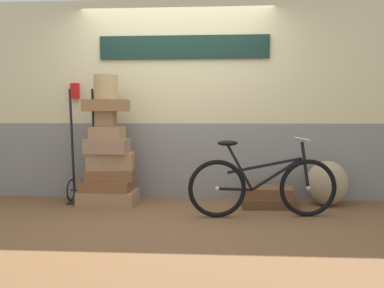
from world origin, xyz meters
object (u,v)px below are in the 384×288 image
(suitcase_4, at_px, (107,146))
(bicycle, at_px, (262,186))
(suitcase_8, at_px, (268,202))
(wicker_basket, at_px, (106,87))
(suitcase_5, at_px, (107,133))
(suitcase_9, at_px, (269,192))
(suitcase_1, at_px, (107,186))
(suitcase_2, at_px, (110,175))
(suitcase_6, at_px, (106,119))
(suitcase_0, at_px, (109,197))
(suitcase_3, at_px, (111,161))
(luggage_trolley, at_px, (83,174))
(burlap_sack, at_px, (327,183))
(suitcase_7, at_px, (106,105))

(suitcase_4, relative_size, bicycle, 0.32)
(suitcase_8, distance_m, wicker_basket, 2.42)
(suitcase_5, xyz_separation_m, suitcase_9, (1.98, 0.04, -0.72))
(suitcase_8, bearing_deg, suitcase_1, 179.59)
(suitcase_2, xyz_separation_m, suitcase_6, (-0.05, 0.00, 0.70))
(suitcase_4, distance_m, bicycle, 1.94)
(suitcase_1, xyz_separation_m, suitcase_9, (1.99, 0.04, -0.06))
(suitcase_0, xyz_separation_m, suitcase_4, (-0.00, -0.02, 0.64))
(suitcase_9, bearing_deg, suitcase_1, -174.57)
(suitcase_6, xyz_separation_m, suitcase_8, (1.99, 0.00, -1.00))
(suitcase_3, distance_m, bicycle, 1.89)
(suitcase_6, height_order, luggage_trolley, luggage_trolley)
(suitcase_2, distance_m, luggage_trolley, 0.41)
(suitcase_3, bearing_deg, burlap_sack, -3.92)
(suitcase_3, xyz_separation_m, suitcase_8, (1.94, -0.03, -0.48))
(suitcase_7, bearing_deg, suitcase_4, -5.69)
(suitcase_1, bearing_deg, suitcase_5, 9.95)
(suitcase_3, height_order, suitcase_6, suitcase_6)
(suitcase_0, distance_m, luggage_trolley, 0.47)
(suitcase_9, distance_m, wicker_basket, 2.36)
(suitcase_4, bearing_deg, burlap_sack, 4.02)
(suitcase_7, bearing_deg, luggage_trolley, 159.92)
(suitcase_0, distance_m, suitcase_4, 0.64)
(bicycle, bearing_deg, suitcase_6, 165.24)
(suitcase_6, bearing_deg, suitcase_8, 6.94)
(suitcase_0, bearing_deg, suitcase_6, 172.64)
(wicker_basket, bearing_deg, suitcase_6, -144.05)
(suitcase_8, distance_m, suitcase_9, 0.12)
(suitcase_5, distance_m, suitcase_8, 2.14)
(suitcase_2, xyz_separation_m, suitcase_8, (1.95, 0.00, -0.31))
(suitcase_0, xyz_separation_m, suitcase_7, (-0.01, -0.02, 1.14))
(suitcase_0, distance_m, wicker_basket, 1.36)
(suitcase_7, distance_m, burlap_sack, 2.87)
(suitcase_9, distance_m, luggage_trolley, 2.35)
(suitcase_7, bearing_deg, suitcase_9, 4.13)
(suitcase_2, xyz_separation_m, suitcase_4, (-0.03, -0.02, 0.36))
(suitcase_0, bearing_deg, bicycle, -13.47)
(suitcase_8, xyz_separation_m, burlap_sack, (0.73, 0.10, 0.22))
(suitcase_6, height_order, wicker_basket, wicker_basket)
(suitcase_9, bearing_deg, suitcase_3, -175.94)
(wicker_basket, xyz_separation_m, bicycle, (1.85, -0.49, -1.10))
(suitcase_6, height_order, suitcase_8, suitcase_6)
(suitcase_1, distance_m, luggage_trolley, 0.39)
(suitcase_5, relative_size, wicker_basket, 1.32)
(suitcase_9, bearing_deg, burlap_sack, 10.52)
(suitcase_0, relative_size, suitcase_7, 1.34)
(suitcase_3, distance_m, suitcase_9, 1.98)
(suitcase_2, height_order, luggage_trolley, luggage_trolley)
(suitcase_1, height_order, burlap_sack, burlap_sack)
(suitcase_2, bearing_deg, suitcase_9, -3.02)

